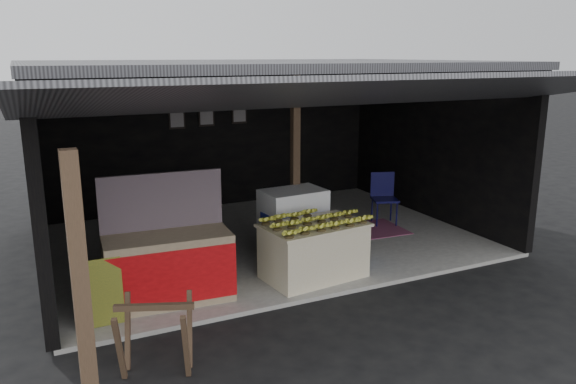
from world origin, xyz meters
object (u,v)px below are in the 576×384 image
neighbor_stall (168,264)px  water_barrel (354,246)px  white_crate (293,223)px  banana_table (314,251)px  plastic_chair (383,193)px  sawhorse (155,330)px

neighbor_stall → water_barrel: bearing=6.8°
white_crate → water_barrel: bearing=-47.1°
banana_table → plastic_chair: 3.01m
neighbor_stall → water_barrel: neighbor_stall is taller
plastic_chair → banana_table: bearing=-124.2°
neighbor_stall → sawhorse: 1.63m
banana_table → water_barrel: bearing=11.1°
banana_table → sawhorse: (-2.53, -1.43, 0.03)m
water_barrel → plastic_chair: 2.21m
banana_table → water_barrel: 0.89m
neighbor_stall → sawhorse: size_ratio=1.85×
sawhorse → water_barrel: sawhorse is taller
banana_table → neighbor_stall: (-2.02, 0.12, 0.09)m
white_crate → water_barrel: size_ratio=2.12×
neighbor_stall → sawhorse: neighbor_stall is taller
sawhorse → water_barrel: bearing=48.1°
white_crate → sawhorse: (-2.66, -2.35, -0.10)m
banana_table → neighbor_stall: bearing=170.2°
water_barrel → plastic_chair: bearing=43.9°
banana_table → plastic_chair: plastic_chair is taller
white_crate → sawhorse: size_ratio=1.21×
neighbor_stall → water_barrel: 2.87m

